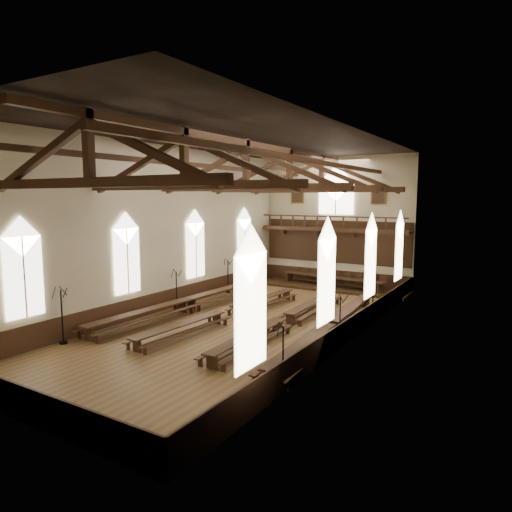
{
  "coord_description": "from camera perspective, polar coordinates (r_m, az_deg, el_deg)",
  "views": [
    {
      "loc": [
        13.13,
        -20.59,
        6.9
      ],
      "look_at": [
        -0.3,
        1.5,
        3.56
      ],
      "focal_mm": 32.0,
      "sensor_mm": 36.0,
      "label": 1
    }
  ],
  "objects": [
    {
      "name": "refectory_row_d",
      "position": [
        23.21,
        9.25,
        -8.62
      ],
      "size": [
        1.99,
        14.48,
        0.75
      ],
      "color": "#392212",
      "rests_on": "ground"
    },
    {
      "name": "candelabrum_right_mid",
      "position": [
        22.45,
        10.43,
        -8.76
      ],
      "size": [
        0.68,
        0.71,
        2.34
      ],
      "color": "black",
      "rests_on": "ground"
    },
    {
      "name": "candelabrum_left_far",
      "position": [
        33.25,
        -3.52,
        -3.3
      ],
      "size": [
        0.66,
        0.76,
        2.49
      ],
      "color": "black",
      "rests_on": "ground"
    },
    {
      "name": "candelabrum_right_near",
      "position": [
        17.41,
        3.39,
        -13.48
      ],
      "size": [
        0.67,
        0.71,
        2.34
      ],
      "color": "black",
      "rests_on": "ground"
    },
    {
      "name": "candelabrum_left_mid",
      "position": [
        28.92,
        -9.89,
        -5.03
      ],
      "size": [
        0.72,
        0.74,
        2.46
      ],
      "color": "black",
      "rests_on": "ground"
    },
    {
      "name": "refectory_row_c",
      "position": [
        24.34,
        3.54,
        -7.89
      ],
      "size": [
        1.59,
        13.88,
        0.69
      ],
      "color": "#392212",
      "rests_on": "ground"
    },
    {
      "name": "refectory_row_a",
      "position": [
        28.21,
        -8.59,
        -5.68
      ],
      "size": [
        1.89,
        14.8,
        0.79
      ],
      "color": "#392212",
      "rests_on": "ground"
    },
    {
      "name": "candelabrum_right_far",
      "position": [
        27.23,
        14.38,
        -5.84
      ],
      "size": [
        0.76,
        0.77,
        2.6
      ],
      "color": "black",
      "rests_on": "ground"
    },
    {
      "name": "minstrels_gallery",
      "position": [
        35.88,
        9.72,
        2.47
      ],
      "size": [
        11.8,
        1.24,
        3.7
      ],
      "color": "#392212",
      "rests_on": "room_walls"
    },
    {
      "name": "roof_trusses",
      "position": [
        24.46,
        -1.25,
        10.44
      ],
      "size": [
        11.7,
        25.7,
        2.8
      ],
      "color": "#392212",
      "rests_on": "room_walls"
    },
    {
      "name": "ground",
      "position": [
        25.38,
        -1.2,
        -8.41
      ],
      "size": [
        26.0,
        26.0,
        0.0
      ],
      "primitive_type": "plane",
      "color": "brown",
      "rests_on": "ground"
    },
    {
      "name": "wainscot_band",
      "position": [
        25.22,
        -1.2,
        -7.1
      ],
      "size": [
        12.0,
        26.0,
        1.2
      ],
      "color": "black",
      "rests_on": "ground"
    },
    {
      "name": "refectory_row_b",
      "position": [
        25.9,
        -3.6,
        -6.99
      ],
      "size": [
        1.72,
        13.67,
        0.66
      ],
      "color": "#392212",
      "rests_on": "ground"
    },
    {
      "name": "high_table",
      "position": [
        34.96,
        9.48,
        -2.72
      ],
      "size": [
        8.26,
        1.85,
        0.77
      ],
      "color": "#392212",
      "rests_on": "dais"
    },
    {
      "name": "end_window",
      "position": [
        35.98,
        9.97,
        7.77
      ],
      "size": [
        2.8,
        0.12,
        3.8
      ],
      "color": "white",
      "rests_on": "room_walls"
    },
    {
      "name": "side_windows",
      "position": [
        24.63,
        -1.22,
        -0.01
      ],
      "size": [
        11.85,
        19.8,
        4.5
      ],
      "color": "white",
      "rests_on": "room_walls"
    },
    {
      "name": "high_chairs",
      "position": [
        35.71,
        9.96,
        -2.63
      ],
      "size": [
        7.71,
        0.51,
        1.07
      ],
      "color": "#392212",
      "rests_on": "dais"
    },
    {
      "name": "portraits",
      "position": [
        35.97,
        9.97,
        7.57
      ],
      "size": [
        7.75,
        0.09,
        1.45
      ],
      "color": "brown",
      "rests_on": "room_walls"
    },
    {
      "name": "room_walls",
      "position": [
        24.43,
        -1.24,
        6.33
      ],
      "size": [
        26.0,
        26.0,
        26.0
      ],
      "color": "#BFAE90",
      "rests_on": "ground"
    },
    {
      "name": "dais",
      "position": [
        35.09,
        9.46,
        -3.92
      ],
      "size": [
        11.4,
        2.82,
        0.19
      ],
      "primitive_type": "cube",
      "color": "black",
      "rests_on": "ground"
    },
    {
      "name": "candelabrum_left_near",
      "position": [
        23.62,
        -23.03,
        -8.11
      ],
      "size": [
        0.75,
        0.84,
        2.75
      ],
      "color": "black",
      "rests_on": "ground"
    }
  ]
}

